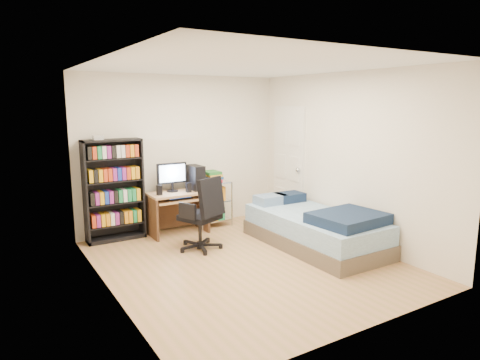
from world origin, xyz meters
TOP-DOWN VIEW (x-y plane):
  - room at (0.00, 0.00)m, footprint 3.58×4.08m
  - media_shelf at (-1.19, 1.84)m, footprint 0.86×0.29m
  - computer_desk at (-0.16, 1.68)m, footprint 0.90×0.52m
  - office_chair at (-0.26, 0.76)m, footprint 0.82×0.82m
  - wire_cart at (0.42, 1.76)m, footprint 0.58×0.42m
  - bed at (1.19, 0.01)m, footprint 1.08×2.16m
  - door at (1.72, 1.35)m, footprint 0.12×0.80m

SIDE VIEW (x-z plane):
  - bed at x=1.19m, z-range -0.04..0.58m
  - office_chair at x=-0.26m, z-range -0.19..0.86m
  - wire_cart at x=0.42m, z-range 0.14..1.07m
  - computer_desk at x=-0.16m, z-range 0.04..1.17m
  - media_shelf at x=-1.19m, z-range -0.01..1.58m
  - door at x=1.72m, z-range 0.00..2.00m
  - room at x=0.00m, z-range -0.04..2.54m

